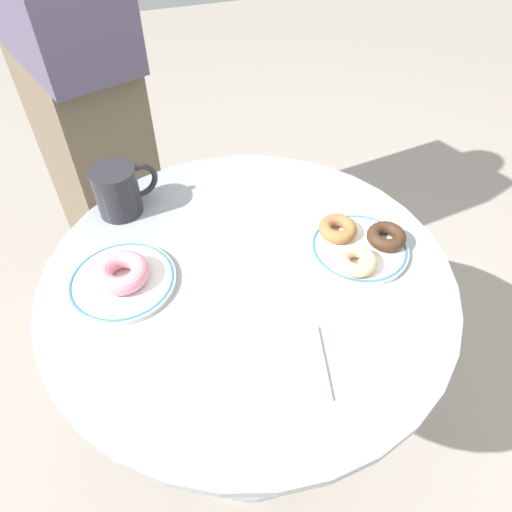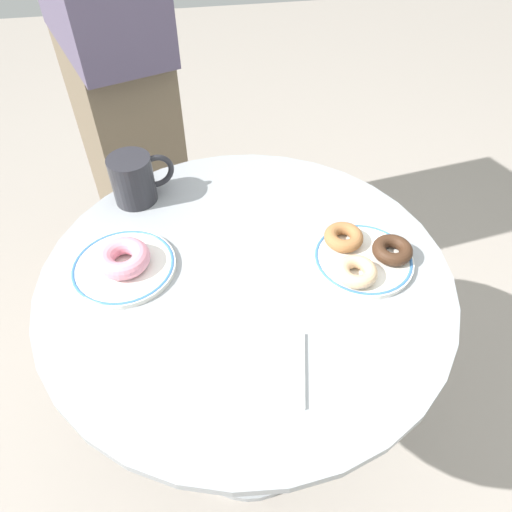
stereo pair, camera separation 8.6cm
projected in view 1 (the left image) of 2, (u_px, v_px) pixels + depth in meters
name	position (u px, v px, depth m)	size (l,w,h in m)	color
ground_plane	(251.00, 438.00, 1.38)	(7.00, 7.00, 0.02)	#9E9389
cafe_table	(249.00, 336.00, 1.00)	(0.75, 0.75, 0.71)	#999EA3
plate_left	(123.00, 281.00, 0.84)	(0.19, 0.19, 0.01)	white
plate_right	(359.00, 248.00, 0.90)	(0.18, 0.18, 0.01)	white
donut_pink_frosted	(122.00, 272.00, 0.82)	(0.10, 0.10, 0.03)	pink
donut_chocolate	(386.00, 236.00, 0.89)	(0.07, 0.07, 0.02)	#422819
donut_cinnamon	(338.00, 229.00, 0.91)	(0.07, 0.07, 0.02)	#A36B3D
donut_glazed	(357.00, 261.00, 0.85)	(0.07, 0.07, 0.02)	#E0B789
paper_napkin	(287.00, 364.00, 0.73)	(0.12, 0.13, 0.01)	white
coffee_mug	(119.00, 190.00, 0.94)	(0.13, 0.09, 0.10)	#28282D
person_figure	(69.00, 63.00, 1.19)	(0.36, 0.50, 1.71)	brown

